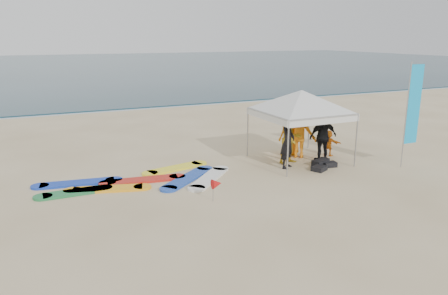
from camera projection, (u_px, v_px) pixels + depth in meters
name	position (u px, v px, depth m)	size (l,w,h in m)	color
ground	(256.00, 217.00, 11.17)	(120.00, 120.00, 0.00)	beige
ocean	(60.00, 67.00, 63.99)	(160.00, 84.00, 0.08)	#0C2633
shoreline_foam	(116.00, 110.00, 27.19)	(160.00, 1.20, 0.01)	silver
person_black_a	(288.00, 142.00, 15.11)	(0.68, 0.45, 1.86)	black
person_yellow	(291.00, 139.00, 15.67)	(0.88, 0.68, 1.80)	#BA8E1A
person_orange_a	(300.00, 132.00, 16.43)	(1.25, 0.72, 1.93)	orange
person_black_b	(323.00, 137.00, 15.86)	(1.10, 0.46, 1.88)	black
person_orange_b	(290.00, 131.00, 16.71)	(0.94, 0.61, 1.93)	orange
person_seated	(329.00, 143.00, 16.76)	(0.92, 0.29, 1.00)	orange
canopy_tent	(302.00, 90.00, 15.50)	(3.98, 3.98, 3.00)	#A5A5A8
feather_flag	(413.00, 106.00, 14.98)	(0.62, 0.04, 3.67)	#A5A5A8
marker_pennant	(217.00, 184.00, 12.17)	(0.28, 0.28, 0.64)	#A5A5A8
gear_pile	(322.00, 164.00, 15.38)	(1.17, 1.06, 0.22)	black
surfboard_spread	(143.00, 181.00, 13.85)	(6.01, 2.90, 0.07)	#2148B1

